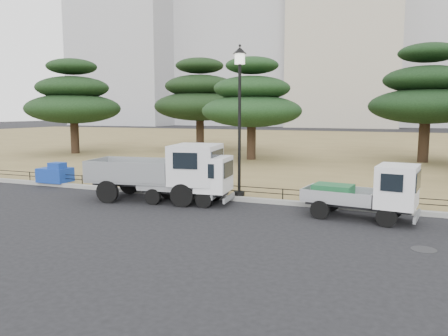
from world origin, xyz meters
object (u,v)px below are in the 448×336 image
at_px(truck_large, 163,169).
at_px(truck_kei_rear, 368,192).
at_px(street_lamp, 240,96).
at_px(truck_kei_front, 193,180).
at_px(tarp_pile, 55,174).

relative_size(truck_large, truck_kei_rear, 1.45).
height_order(truck_kei_rear, street_lamp, street_lamp).
bearing_deg(truck_kei_front, street_lamp, 38.82).
relative_size(street_lamp, tarp_pile, 3.99).
bearing_deg(truck_kei_rear, tarp_pile, -178.31).
xyz_separation_m(truck_kei_rear, street_lamp, (-4.75, 1.50, 3.00)).
distance_m(street_lamp, tarp_pile, 9.45).
height_order(truck_large, tarp_pile, truck_large).
distance_m(truck_kei_front, truck_kei_rear, 6.09).
height_order(street_lamp, tarp_pile, street_lamp).
height_order(truck_large, street_lamp, street_lamp).
xyz_separation_m(truck_large, truck_kei_front, (1.25, -0.04, -0.32)).
height_order(truck_kei_front, street_lamp, street_lamp).
bearing_deg(truck_kei_rear, street_lamp, 170.20).
height_order(truck_kei_front, tarp_pile, truck_kei_front).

